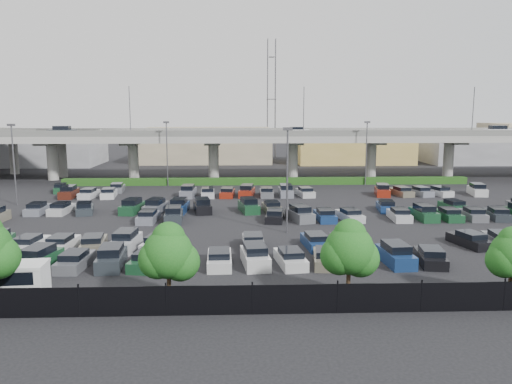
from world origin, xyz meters
TOP-DOWN VIEW (x-y plane):
  - ground at (0.00, 0.00)m, footprint 280.00×280.00m
  - overpass at (-0.21, 31.98)m, footprint 150.00×13.00m
  - hedge at (0.00, 25.00)m, footprint 66.00×1.60m
  - fence at (-0.05, -28.00)m, footprint 70.00×0.10m
  - tree_row at (0.70, -26.53)m, footprint 65.07×3.66m
  - parked_cars at (-0.52, -3.37)m, footprint 63.27×41.69m
  - light_poles at (-4.13, 2.00)m, footprint 66.90×48.38m
  - distant_buildings at (12.38, 61.81)m, footprint 138.00×24.00m
  - comm_tower at (4.00, 74.00)m, footprint 2.40×2.40m

SIDE VIEW (x-z plane):
  - ground at x=0.00m, z-range 0.00..0.00m
  - hedge at x=0.00m, z-range 0.00..1.10m
  - parked_cars at x=-0.52m, z-range -0.21..1.46m
  - fence at x=-0.05m, z-range -0.10..1.90m
  - tree_row at x=0.70m, z-range 0.55..6.49m
  - distant_buildings at x=12.38m, z-range -0.76..8.24m
  - light_poles at x=-4.13m, z-range 1.09..11.39m
  - overpass at x=-0.21m, z-range -0.93..14.87m
  - comm_tower at x=4.00m, z-range 0.61..30.61m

